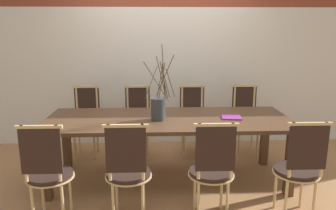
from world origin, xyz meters
name	(u,v)px	position (x,y,z in m)	size (l,w,h in m)	color
ground_plane	(168,180)	(0.00, 0.00, 0.00)	(16.00, 16.00, 0.00)	#9E7047
wall_rear	(164,37)	(0.00, 1.36, 1.60)	(12.00, 0.06, 3.20)	silver
dining_table	(168,125)	(0.00, 0.00, 0.66)	(2.71, 1.02, 0.75)	#4C3321
chair_near_leftend	(48,170)	(-1.08, -0.83, 0.51)	(0.42, 0.42, 0.96)	black
chair_near_left	(128,169)	(-0.39, -0.83, 0.51)	(0.42, 0.42, 0.96)	black
chair_near_center	(212,168)	(0.36, -0.83, 0.51)	(0.42, 0.42, 0.96)	black
chair_near_right	(299,166)	(1.15, -0.83, 0.51)	(0.42, 0.42, 0.96)	black
chair_far_leftend	(86,119)	(-1.09, 0.83, 0.51)	(0.42, 0.42, 0.96)	black
chair_far_left	(138,119)	(-0.39, 0.83, 0.51)	(0.42, 0.42, 0.96)	black
chair_far_center	(193,118)	(0.37, 0.83, 0.51)	(0.42, 0.42, 0.96)	black
chair_far_right	(246,118)	(1.11, 0.83, 0.51)	(0.42, 0.42, 0.96)	black
vase_centerpiece	(158,108)	(-0.11, -0.07, 0.88)	(0.34, 0.36, 0.82)	#33383D
book_stack	(231,117)	(0.71, -0.02, 0.75)	(0.24, 0.22, 0.02)	#842D8C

